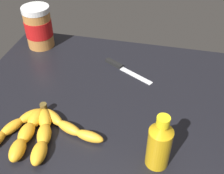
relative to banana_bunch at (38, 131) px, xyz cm
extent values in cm
cube|color=black|center=(-11.15, -15.41, -3.81)|extent=(80.40, 75.10, 4.31)
ellipsoid|color=gold|center=(4.63, -4.77, -0.24)|extent=(6.52, 7.42, 2.83)
ellipsoid|color=gold|center=(7.51, 0.12, -0.24)|extent=(5.54, 7.67, 2.83)
ellipsoid|color=gold|center=(2.39, -4.03, 0.17)|extent=(4.21, 7.15, 3.65)
ellipsoid|color=gold|center=(2.58, 1.45, 0.17)|extent=(3.75, 6.92, 3.65)
ellipsoid|color=gold|center=(2.22, 6.93, 0.17)|extent=(4.42, 7.24, 3.65)
ellipsoid|color=gold|center=(0.04, -4.37, 0.14)|extent=(6.47, 8.03, 3.59)
ellipsoid|color=gold|center=(-2.10, 0.93, 0.14)|extent=(5.52, 7.92, 3.59)
ellipsoid|color=gold|center=(-3.26, 6.54, 0.14)|extent=(4.38, 7.54, 3.59)
ellipsoid|color=gold|center=(-1.87, -5.76, -0.25)|extent=(8.12, 6.61, 2.81)
ellipsoid|color=gold|center=(-7.45, -2.98, -0.25)|extent=(8.33, 5.35, 2.81)
ellipsoid|color=gold|center=(-13.51, -1.48, -0.25)|extent=(8.15, 3.83, 2.81)
cylinder|color=brown|center=(2.03, -8.26, 0.15)|extent=(2.00, 2.00, 3.00)
cylinder|color=#B27238|center=(18.41, -42.75, 5.31)|extent=(9.94, 9.94, 13.92)
cylinder|color=#B71414|center=(18.41, -42.75, 6.00)|extent=(10.14, 10.14, 6.26)
cylinder|color=silver|center=(18.41, -42.75, 13.22)|extent=(10.13, 10.13, 1.91)
cylinder|color=#C79514|center=(-31.17, 1.41, 3.86)|extent=(5.58, 5.58, 11.04)
cone|color=#C79514|center=(-31.17, 1.41, 10.42)|extent=(5.58, 5.58, 2.09)
cylinder|color=yellow|center=(-31.17, 1.41, 12.59)|extent=(2.93, 2.93, 2.24)
cube|color=silver|center=(-20.88, -31.32, -1.35)|extent=(12.14, 7.87, 0.50)
cube|color=black|center=(-12.19, -36.17, -1.05)|extent=(6.89, 4.81, 1.20)
camera|label=1|loc=(-29.69, 42.50, 54.86)|focal=44.19mm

